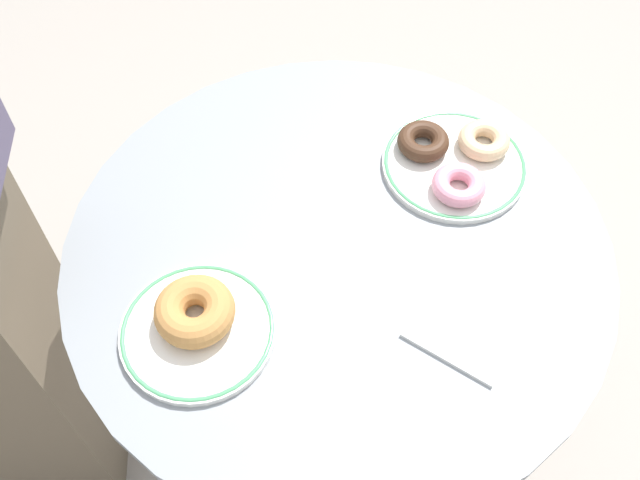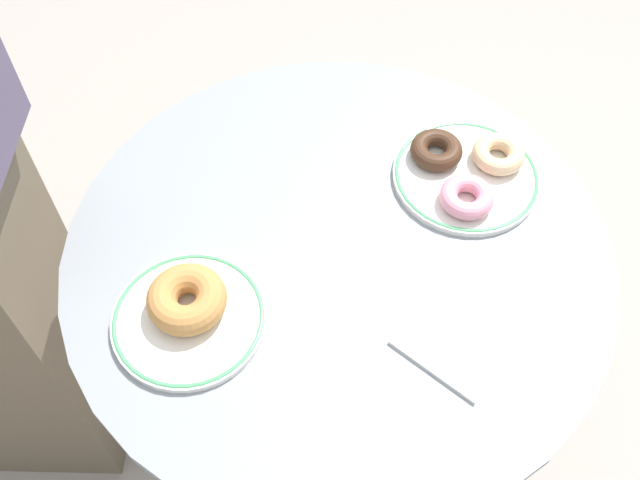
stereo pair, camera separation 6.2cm
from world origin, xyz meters
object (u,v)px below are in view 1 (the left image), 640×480
donut_old_fashioned (196,313)px  paper_napkin (467,324)px  donut_chocolate (423,141)px  donut_pink_frosted (459,185)px  donut_glazed (484,140)px  cafe_table (335,315)px  plate_left (198,331)px  plate_right (454,164)px

donut_old_fashioned → paper_napkin: (0.29, -0.20, -0.03)m
donut_chocolate → donut_pink_frosted: bearing=-96.3°
donut_chocolate → donut_pink_frosted: 0.10m
donut_glazed → paper_napkin: donut_glazed is taller
cafe_table → donut_pink_frosted: size_ratio=9.79×
plate_left → donut_pink_frosted: bearing=-1.5°
plate_right → paper_napkin: 0.27m
donut_pink_frosted → donut_old_fashioned: bearing=177.2°
plate_left → plate_right: 0.46m
plate_left → donut_old_fashioned: bearing=56.0°
donut_old_fashioned → donut_glazed: size_ratio=1.32×
cafe_table → donut_old_fashioned: (-0.22, -0.00, 0.23)m
cafe_table → donut_old_fashioned: 0.32m
donut_pink_frosted → paper_napkin: size_ratio=0.60×
plate_left → donut_pink_frosted: donut_pink_frosted is taller
plate_left → donut_chocolate: bearing=11.1°
donut_chocolate → paper_napkin: 0.31m
plate_left → plate_right: size_ratio=0.92×
donut_glazed → paper_napkin: (-0.22, -0.22, -0.02)m
plate_left → donut_glazed: (0.52, 0.04, 0.02)m
cafe_table → paper_napkin: bearing=-71.3°
cafe_table → donut_chocolate: donut_chocolate is taller
plate_right → donut_pink_frosted: (-0.03, -0.05, 0.02)m
cafe_table → plate_left: bearing=-176.7°
cafe_table → plate_left: plate_left is taller
donut_chocolate → donut_old_fashioned: bearing=-170.0°
plate_right → paper_napkin: (-0.16, -0.22, -0.00)m
paper_napkin → donut_pink_frosted: bearing=53.5°
cafe_table → donut_pink_frosted: bearing=-7.1°
plate_left → donut_pink_frosted: 0.43m
plate_left → paper_napkin: (0.30, -0.19, -0.00)m
plate_left → donut_pink_frosted: size_ratio=2.56×
donut_chocolate → paper_napkin: bearing=-117.3°
donut_glazed → donut_pink_frosted: (-0.09, -0.05, 0.00)m
paper_napkin → plate_right: bearing=53.6°
plate_right → donut_chocolate: bearing=113.4°
paper_napkin → donut_chocolate: bearing=62.7°
plate_right → paper_napkin: bearing=-126.4°
plate_left → paper_napkin: size_ratio=1.55×
plate_right → donut_glazed: bearing=1.0°
donut_pink_frosted → donut_glazed: bearing=27.5°
donut_old_fashioned → donut_pink_frosted: 0.42m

